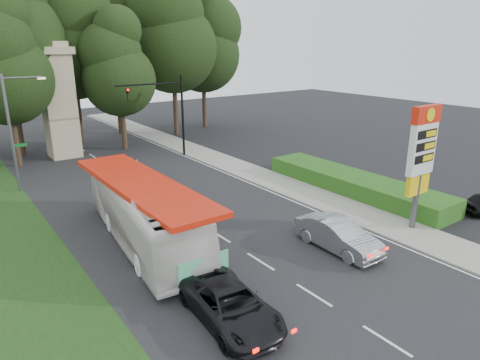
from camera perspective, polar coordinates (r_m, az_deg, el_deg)
ground at (r=18.12m, az=10.98°, el=-15.58°), size 120.00×120.00×0.00m
road_surface at (r=26.69m, az=-8.09°, el=-4.08°), size 14.00×80.00×0.02m
sidewalk_right at (r=31.27m, az=5.73°, el=-0.60°), size 3.00×80.00×0.12m
hedge at (r=30.60m, az=14.97°, el=-0.48°), size 3.00×14.00×1.20m
gas_station_pylon at (r=24.48m, az=23.09°, el=3.55°), size 2.10×0.45×6.85m
traffic_signal_mast at (r=38.43m, az=-9.46°, el=9.76°), size 6.10×0.35×7.20m
streetlight_signs at (r=32.79m, az=-27.97°, el=6.18°), size 2.75×0.98×8.00m
monument at (r=41.39m, az=-23.05°, el=9.77°), size 3.00×3.00×10.05m
tree_center_left at (r=43.56m, az=-29.22°, el=18.49°), size 10.08×10.08×19.80m
tree_center_right at (r=46.72m, az=-21.79°, el=17.99°), size 9.24×9.24×18.15m
tree_east_near at (r=50.15m, az=-16.50°, el=16.86°), size 8.12×8.12×15.95m
tree_east_mid at (r=48.54m, az=-9.09°, el=19.31°), size 9.52×9.52×18.70m
tree_far_east at (r=52.72m, az=-5.01°, el=18.23°), size 8.68×8.68×17.05m
tree_monument_left at (r=39.42m, az=-29.11°, el=13.89°), size 7.28×7.28×14.30m
tree_monument_right at (r=42.29m, az=-15.93°, el=14.60°), size 6.72×6.72×13.20m
transit_bus at (r=22.32m, az=-12.72°, el=-4.27°), size 4.12×12.13×3.31m
sedan_silver at (r=21.94m, az=12.94°, el=-7.17°), size 1.72×4.76×1.56m
suv_charcoal at (r=16.36m, az=-1.30°, el=-16.31°), size 2.71×5.17×1.39m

